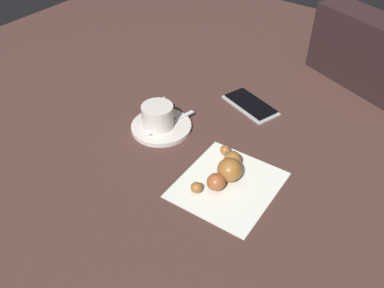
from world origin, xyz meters
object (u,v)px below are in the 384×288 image
Objects in this scene: croissant at (226,170)px; laptop_bag at (370,53)px; cell_phone at (250,105)px; napkin at (228,185)px; espresso_cup at (158,115)px; teaspoon at (162,126)px; saucer at (161,127)px; sugar_packet at (163,118)px.

croissant is 0.49× the size of laptop_bag.
laptop_bag is (0.18, 0.26, 0.08)m from cell_phone.
laptop_bag is (0.08, 0.51, 0.09)m from napkin.
espresso_cup is 0.68× the size of teaspoon.
teaspoon is at bearing -45.70° from saucer.
cell_phone is at bearing -142.44° from sugar_packet.
espresso_cup is at bearing 161.87° from teaspoon.
laptop_bag is (0.09, 0.50, 0.07)m from croissant.
cell_phone is at bearing 61.64° from teaspoon.
laptop_bag is (0.29, 0.45, 0.08)m from saucer.
saucer is 0.23m from cell_phone.
croissant is at bearing 137.92° from napkin.
croissant is at bearing -12.16° from teaspoon.
saucer is 0.99× the size of teaspoon.
sugar_packet is at bearing -126.21° from cell_phone.
saucer is at bearing 25.89° from espresso_cup.
saucer is 1.45× the size of espresso_cup.
saucer is 0.44× the size of laptop_bag.
napkin is at bearing -15.91° from saucer.
saucer and cell_phone have the same top height.
teaspoon is 0.89× the size of cell_phone.
cell_phone is (-0.10, 0.26, 0.00)m from napkin.
sugar_packet is 0.39× the size of croissant.
napkin is (0.23, -0.08, -0.01)m from sugar_packet.
laptop_bag is at bearing -141.65° from sugar_packet.
sugar_packet is at bearing 162.23° from croissant.
espresso_cup is at bearing -154.11° from saucer.
espresso_cup is 0.03m from sugar_packet.
saucer is at bearing 164.09° from napkin.
saucer is 0.22m from napkin.
sugar_packet is at bearing 160.39° from napkin.
espresso_cup is 0.62× the size of croissant.
saucer is 2.27× the size of sugar_packet.
croissant is 0.98× the size of cell_phone.
espresso_cup reaches higher than teaspoon.
cell_phone reaches higher than napkin.
croissant is at bearing 146.00° from sugar_packet.
sugar_packet reaches higher than cell_phone.
cell_phone is 0.32m from laptop_bag.
napkin is at bearing -68.63° from cell_phone.
sugar_packet is (-0.01, 0.02, 0.01)m from saucer.
saucer is 0.88× the size of cell_phone.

